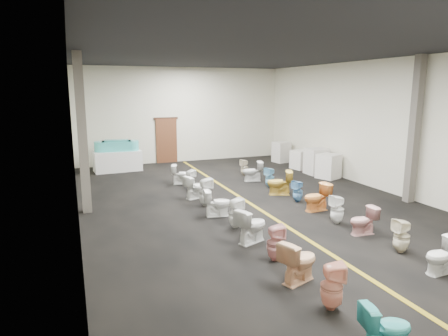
{
  "coord_description": "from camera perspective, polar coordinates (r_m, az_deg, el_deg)",
  "views": [
    {
      "loc": [
        -5.03,
        -10.75,
        3.49
      ],
      "look_at": [
        -0.52,
        1.0,
        0.99
      ],
      "focal_mm": 32.0,
      "sensor_mm": 36.0,
      "label": 1
    }
  ],
  "objects": [
    {
      "name": "toilet_right_10",
      "position": [
        16.29,
        2.94,
        0.07
      ],
      "size": [
        0.34,
        0.34,
        0.68
      ],
      "primitive_type": "imported",
      "rotation": [
        0.0,
        0.0,
        -1.47
      ],
      "color": "beige",
      "rests_on": "floor"
    },
    {
      "name": "appliance_crate_d",
      "position": [
        19.5,
        8.2,
        2.27
      ],
      "size": [
        0.78,
        0.78,
        0.98
      ],
      "primitive_type": "cube",
      "rotation": [
        0.0,
        0.0,
        0.15
      ],
      "color": "beige",
      "rests_on": "floor"
    },
    {
      "name": "column_left",
      "position": [
        11.82,
        -19.6,
        4.56
      ],
      "size": [
        0.25,
        0.25,
        4.5
      ],
      "primitive_type": "cube",
      "color": "#59544C",
      "rests_on": "floor"
    },
    {
      "name": "toilet_left_1",
      "position": [
        6.86,
        15.15,
        -15.99
      ],
      "size": [
        0.47,
        0.46,
        0.8
      ],
      "primitive_type": "imported",
      "rotation": [
        0.0,
        0.0,
        1.22
      ],
      "color": "#F1A288",
      "rests_on": "floor"
    },
    {
      "name": "toilet_right_6",
      "position": [
        12.71,
        10.49,
        -3.28
      ],
      "size": [
        0.39,
        0.39,
        0.69
      ],
      "primitive_type": "imported",
      "rotation": [
        0.0,
        0.0,
        -1.3
      ],
      "color": "#649FD0",
      "rests_on": "floor"
    },
    {
      "name": "toilet_right_2",
      "position": [
        9.53,
        24.04,
        -8.85
      ],
      "size": [
        0.37,
        0.36,
        0.76
      ],
      "primitive_type": "imported",
      "rotation": [
        0.0,
        0.0,
        -1.63
      ],
      "color": "#EEE3C4",
      "rests_on": "floor"
    },
    {
      "name": "back_door",
      "position": [
        19.32,
        -8.21,
        3.87
      ],
      "size": [
        1.0,
        0.1,
        2.1
      ],
      "primitive_type": "cube",
      "color": "#562D19",
      "rests_on": "floor"
    },
    {
      "name": "toilet_left_9",
      "position": [
        14.1,
        -4.84,
        -1.66
      ],
      "size": [
        0.43,
        0.43,
        0.71
      ],
      "primitive_type": "imported",
      "rotation": [
        0.0,
        0.0,
        2.01
      ],
      "color": "white",
      "rests_on": "floor"
    },
    {
      "name": "toilet_left_7",
      "position": [
        12.08,
        -2.68,
        -3.45
      ],
      "size": [
        0.42,
        0.41,
        0.86
      ],
      "primitive_type": "imported",
      "rotation": [
        0.0,
        0.0,
        1.63
      ],
      "color": "silver",
      "rests_on": "floor"
    },
    {
      "name": "toilet_left_0",
      "position": [
        6.16,
        22.13,
        -20.39
      ],
      "size": [
        0.75,
        0.53,
        0.69
      ],
      "primitive_type": "imported",
      "rotation": [
        0.0,
        0.0,
        1.34
      ],
      "color": "#37ABAC",
      "rests_on": "floor"
    },
    {
      "name": "door_frame",
      "position": [
        19.22,
        -8.31,
        7.03
      ],
      "size": [
        1.15,
        0.08,
        0.1
      ],
      "primitive_type": "cube",
      "color": "#331C11",
      "rests_on": "back_door"
    },
    {
      "name": "toilet_right_9",
      "position": [
        15.37,
        4.11,
        -0.46
      ],
      "size": [
        0.83,
        0.59,
        0.77
      ],
      "primitive_type": "imported",
      "rotation": [
        0.0,
        0.0,
        -1.8
      ],
      "color": "silver",
      "rests_on": "floor"
    },
    {
      "name": "toilet_right_8",
      "position": [
        14.45,
        6.56,
        -1.33
      ],
      "size": [
        0.42,
        0.42,
        0.73
      ],
      "primitive_type": "imported",
      "rotation": [
        0.0,
        0.0,
        -1.24
      ],
      "color": "#78BBDC",
      "rests_on": "floor"
    },
    {
      "name": "bathtub",
      "position": [
        17.74,
        -15.07,
        3.01
      ],
      "size": [
        1.85,
        0.78,
        0.55
      ],
      "rotation": [
        0.0,
        0.0,
        -0.1
      ],
      "color": "#42C0BF",
      "rests_on": "display_table"
    },
    {
      "name": "toilet_right_7",
      "position": [
        13.46,
        7.94,
        -2.09
      ],
      "size": [
        0.93,
        0.74,
        0.83
      ],
      "primitive_type": "imported",
      "rotation": [
        0.0,
        0.0,
        -1.96
      ],
      "color": "gold",
      "rests_on": "floor"
    },
    {
      "name": "toilet_left_10",
      "position": [
        14.95,
        -6.09,
        -0.9
      ],
      "size": [
        0.81,
        0.63,
        0.73
      ],
      "primitive_type": "imported",
      "rotation": [
        0.0,
        0.0,
        1.21
      ],
      "color": "white",
      "rests_on": "floor"
    },
    {
      "name": "appliance_crate_b",
      "position": [
        17.01,
        13.04,
        0.95
      ],
      "size": [
        0.78,
        0.78,
        1.08
      ],
      "primitive_type": "cube",
      "rotation": [
        0.0,
        0.0,
        0.0
      ],
      "color": "beige",
      "rests_on": "floor"
    },
    {
      "name": "toilet_left_5",
      "position": [
        10.2,
        1.66,
        -6.47
      ],
      "size": [
        0.41,
        0.41,
        0.78
      ],
      "primitive_type": "imported",
      "rotation": [
        0.0,
        0.0,
        1.74
      ],
      "color": "white",
      "rests_on": "floor"
    },
    {
      "name": "wall_back",
      "position": [
        19.45,
        -6.03,
        7.52
      ],
      "size": [
        10.0,
        0.0,
        10.0
      ],
      "primitive_type": "plane",
      "rotation": [
        1.57,
        0.0,
        0.0
      ],
      "color": "beige",
      "rests_on": "ground"
    },
    {
      "name": "toilet_left_8",
      "position": [
        12.96,
        -4.12,
        -2.69
      ],
      "size": [
        0.84,
        0.64,
        0.75
      ],
      "primitive_type": "imported",
      "rotation": [
        0.0,
        0.0,
        1.91
      ],
      "color": "white",
      "rests_on": "floor"
    },
    {
      "name": "floor",
      "position": [
        12.37,
        3.91,
        -5.18
      ],
      "size": [
        16.0,
        16.0,
        0.0
      ],
      "primitive_type": "plane",
      "color": "black",
      "rests_on": "ground"
    },
    {
      "name": "toilet_left_6",
      "position": [
        11.14,
        -0.97,
        -5.0
      ],
      "size": [
        0.8,
        0.55,
        0.75
      ],
      "primitive_type": "imported",
      "rotation": [
        0.0,
        0.0,
        1.39
      ],
      "color": "white",
      "rests_on": "floor"
    },
    {
      "name": "toilet_left_3",
      "position": [
        8.41,
        7.32,
        -10.56
      ],
      "size": [
        0.4,
        0.39,
        0.77
      ],
      "primitive_type": "imported",
      "rotation": [
        0.0,
        0.0,
        1.42
      ],
      "color": "#D08F8C",
      "rests_on": "floor"
    },
    {
      "name": "toilet_left_4",
      "position": [
        9.3,
        3.96,
        -8.16
      ],
      "size": [
        0.91,
        0.73,
        0.81
      ],
      "primitive_type": "imported",
      "rotation": [
        0.0,
        0.0,
        1.97
      ],
      "color": "silver",
      "rests_on": "floor"
    },
    {
      "name": "wall_left",
      "position": [
        10.82,
        -20.76,
        3.92
      ],
      "size": [
        0.0,
        16.0,
        16.0
      ],
      "primitive_type": "plane",
      "rotation": [
        1.57,
        0.0,
        1.57
      ],
      "color": "beige",
      "rests_on": "ground"
    },
    {
      "name": "toilet_left_2",
      "position": [
        7.62,
        10.62,
        -12.9
      ],
      "size": [
        0.9,
        0.7,
        0.81
      ],
      "primitive_type": "imported",
      "rotation": [
        0.0,
        0.0,
        1.93
      ],
      "color": "#E8AF81",
      "rests_on": "floor"
    },
    {
      "name": "aisle_stripe",
      "position": [
        12.37,
        3.91,
        -5.17
      ],
      "size": [
        0.12,
        15.6,
        0.01
      ],
      "primitive_type": "cube",
      "color": "olive",
      "rests_on": "floor"
    },
    {
      "name": "toilet_right_3",
      "position": [
        10.34,
        19.28,
        -7.13
      ],
      "size": [
        0.7,
        0.42,
        0.69
      ],
      "primitive_type": "imported",
      "rotation": [
        0.0,
        0.0,
        -1.62
      ],
      "color": "#D49794",
      "rests_on": "floor"
    },
    {
      "name": "appliance_crate_c",
      "position": [
        18.01,
        10.94,
        1.18
      ],
      "size": [
        0.84,
        0.84,
        0.82
      ],
      "primitive_type": "cube",
      "rotation": [
        0.0,
        0.0,
        0.18
      ],
      "color": "silver",
      "rests_on": "floor"
    },
    {
      "name": "display_table",
      "position": [
        17.84,
        -14.97,
        0.99
      ],
      "size": [
        2.03,
        1.12,
        0.87
      ],
      "primitive_type": "cube",
      "rotation": [
        0.0,
        0.0,
        0.07
      ],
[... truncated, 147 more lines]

